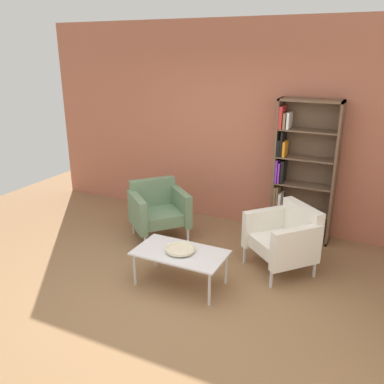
{
  "coord_description": "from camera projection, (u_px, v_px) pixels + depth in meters",
  "views": [
    {
      "loc": [
        1.96,
        -3.12,
        2.48
      ],
      "look_at": [
        0.04,
        0.84,
        0.95
      ],
      "focal_mm": 38.27,
      "sensor_mm": 36.0,
      "label": 1
    }
  ],
  "objects": [
    {
      "name": "ground_plane",
      "position": [
        153.0,
        301.0,
        4.28
      ],
      "size": [
        8.32,
        8.32,
        0.0
      ],
      "primitive_type": "plane",
      "color": "olive"
    },
    {
      "name": "brick_back_panel",
      "position": [
        238.0,
        126.0,
        5.89
      ],
      "size": [
        6.4,
        0.12,
        2.9
      ],
      "primitive_type": "cube",
      "color": "#B2664C",
      "rests_on": "ground_plane"
    },
    {
      "name": "bookshelf_tall",
      "position": [
        299.0,
        171.0,
        5.49
      ],
      "size": [
        0.8,
        0.3,
        1.9
      ],
      "color": "brown",
      "rests_on": "ground_plane"
    },
    {
      "name": "coffee_table_low",
      "position": [
        180.0,
        254.0,
        4.47
      ],
      "size": [
        1.0,
        0.56,
        0.4
      ],
      "color": "silver",
      "rests_on": "ground_plane"
    },
    {
      "name": "decorative_bowl",
      "position": [
        180.0,
        249.0,
        4.45
      ],
      "size": [
        0.32,
        0.32,
        0.05
      ],
      "color": "beige",
      "rests_on": "coffee_table_low"
    },
    {
      "name": "armchair_by_bookshelf",
      "position": [
        158.0,
        209.0,
        5.63
      ],
      "size": [
        0.94,
        0.95,
        0.78
      ],
      "rotation": [
        0.0,
        0.0,
        0.85
      ],
      "color": "slate",
      "rests_on": "ground_plane"
    },
    {
      "name": "armchair_corner_red",
      "position": [
        285.0,
        237.0,
        4.78
      ],
      "size": [
        0.95,
        0.95,
        0.78
      ],
      "rotation": [
        0.0,
        0.0,
        -0.73
      ],
      "color": "white",
      "rests_on": "ground_plane"
    }
  ]
}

